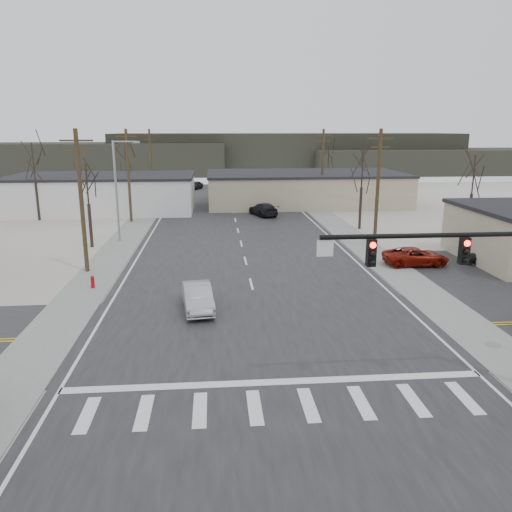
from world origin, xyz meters
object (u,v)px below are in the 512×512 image
at_px(car_far_a, 263,209).
at_px(car_parked_dark_a, 491,257).
at_px(car_far_b, 196,185).
at_px(traffic_signal_mast, 490,274).
at_px(car_parked_red, 416,256).
at_px(fire_hydrant, 93,282).
at_px(sedan_crossing, 198,297).

relative_size(car_far_a, car_parked_dark_a, 1.38).
bearing_deg(car_parked_dark_a, car_far_a, 54.33).
relative_size(car_far_b, car_parked_dark_a, 1.04).
distance_m(car_far_a, car_far_b, 29.15).
bearing_deg(traffic_signal_mast, car_far_b, 100.97).
xyz_separation_m(traffic_signal_mast, car_parked_red, (4.73, 17.90, -3.97)).
distance_m(traffic_signal_mast, fire_hydrant, 23.39).
height_order(sedan_crossing, car_parked_dark_a, sedan_crossing).
bearing_deg(traffic_signal_mast, car_parked_red, 75.21).
bearing_deg(fire_hydrant, traffic_signal_mast, -38.13).
xyz_separation_m(car_far_b, car_parked_dark_a, (23.71, -51.36, -0.04)).
xyz_separation_m(car_far_a, car_parked_red, (9.18, -23.12, -0.08)).
height_order(fire_hydrant, car_far_a, car_far_a).
relative_size(fire_hydrant, car_far_a, 0.17).
bearing_deg(fire_hydrant, sedan_crossing, -33.36).
bearing_deg(sedan_crossing, car_parked_dark_a, 12.65).
distance_m(sedan_crossing, car_parked_dark_a, 22.97).
height_order(traffic_signal_mast, car_parked_dark_a, traffic_signal_mast).
bearing_deg(car_parked_dark_a, traffic_signal_mast, 171.41).
relative_size(car_far_b, car_parked_red, 0.80).
bearing_deg(fire_hydrant, car_parked_red, 9.21).
xyz_separation_m(traffic_signal_mast, car_far_b, (-13.33, 68.79, -3.97)).
bearing_deg(car_far_a, car_parked_red, 94.06).
bearing_deg(car_far_b, car_parked_red, -49.94).
height_order(car_parked_red, car_parked_dark_a, car_parked_red).
relative_size(fire_hydrant, car_parked_red, 0.18).
height_order(fire_hydrant, car_parked_dark_a, car_parked_dark_a).
bearing_deg(car_parked_dark_a, car_parked_red, 107.35).
bearing_deg(traffic_signal_mast, car_far_a, 96.20).
relative_size(traffic_signal_mast, fire_hydrant, 10.29).
distance_m(sedan_crossing, car_far_a, 32.05).
xyz_separation_m(traffic_signal_mast, sedan_crossing, (-11.26, 9.70, -3.90)).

